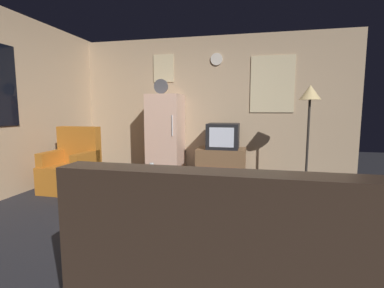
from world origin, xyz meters
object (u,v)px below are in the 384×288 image
at_px(fridge, 166,135).
at_px(mug_ceramic_tan, 147,168).
at_px(coffee_table, 156,193).
at_px(mug_ceramic_white, 161,171).
at_px(remote_control, 158,173).
at_px(crt_tv, 223,136).
at_px(book_stack, 263,179).
at_px(standing_lamp, 310,101).
at_px(armchair, 72,168).
at_px(couch, 218,260).
at_px(wine_glass, 152,169).
at_px(tv_stand, 221,164).

distance_m(fridge, mug_ceramic_tan, 1.78).
xyz_separation_m(fridge, coffee_table, (0.48, -1.85, -0.53)).
bearing_deg(mug_ceramic_white, mug_ceramic_tan, 158.95).
height_order(coffee_table, mug_ceramic_tan, mug_ceramic_tan).
relative_size(mug_ceramic_white, remote_control, 0.60).
relative_size(fridge, crt_tv, 3.28).
bearing_deg(coffee_table, book_stack, 52.11).
bearing_deg(mug_ceramic_white, standing_lamp, 35.38).
bearing_deg(mug_ceramic_tan, standing_lamp, 30.90).
relative_size(fridge, standing_lamp, 1.11).
bearing_deg(remote_control, fridge, 89.43).
distance_m(crt_tv, mug_ceramic_white, 1.83).
height_order(fridge, mug_ceramic_white, fridge).
bearing_deg(crt_tv, mug_ceramic_white, -107.90).
distance_m(standing_lamp, armchair, 3.73).
relative_size(crt_tv, coffee_table, 0.75).
xyz_separation_m(crt_tv, couch, (0.34, -3.26, -0.45)).
relative_size(coffee_table, armchair, 0.75).
height_order(fridge, armchair, fridge).
bearing_deg(book_stack, couch, -96.41).
distance_m(coffee_table, wine_glass, 0.31).
distance_m(standing_lamp, mug_ceramic_tan, 2.59).
height_order(standing_lamp, armchair, standing_lamp).
relative_size(tv_stand, mug_ceramic_tan, 9.33).
bearing_deg(armchair, tv_stand, 28.64).
relative_size(mug_ceramic_white, mug_ceramic_tan, 1.00).
xyz_separation_m(mug_ceramic_tan, armchair, (-1.41, 0.46, -0.16)).
relative_size(fridge, couch, 1.04).
bearing_deg(tv_stand, coffee_table, -108.40).
relative_size(mug_ceramic_tan, couch, 0.05).
xyz_separation_m(tv_stand, standing_lamp, (1.35, -0.39, 1.09)).
distance_m(standing_lamp, mug_ceramic_white, 2.46).
xyz_separation_m(coffee_table, book_stack, (1.31, 1.68, -0.17)).
bearing_deg(couch, crt_tv, 95.97).
bearing_deg(tv_stand, couch, -83.57).
xyz_separation_m(fridge, armchair, (-1.09, -1.27, -0.42)).
relative_size(coffee_table, remote_control, 4.80).
xyz_separation_m(coffee_table, remote_control, (0.00, 0.05, 0.24)).
height_order(standing_lamp, mug_ceramic_tan, standing_lamp).
relative_size(fridge, remote_control, 11.80).
distance_m(armchair, couch, 3.27).
bearing_deg(mug_ceramic_tan, fridge, 100.35).
distance_m(standing_lamp, wine_glass, 2.56).
distance_m(fridge, mug_ceramic_white, 1.91).
xyz_separation_m(coffee_table, mug_ceramic_white, (0.05, 0.03, 0.27)).
height_order(tv_stand, standing_lamp, standing_lamp).
relative_size(standing_lamp, wine_glass, 10.60).
height_order(fridge, coffee_table, fridge).
bearing_deg(tv_stand, remote_control, -108.79).
bearing_deg(remote_control, book_stack, 35.87).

